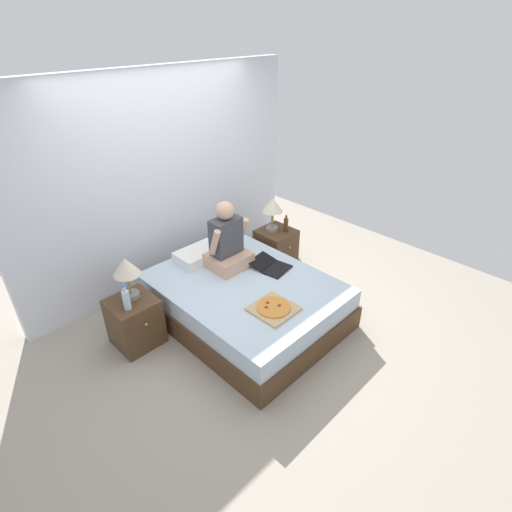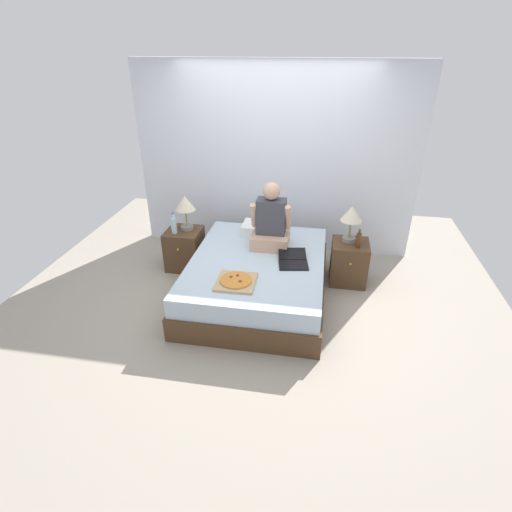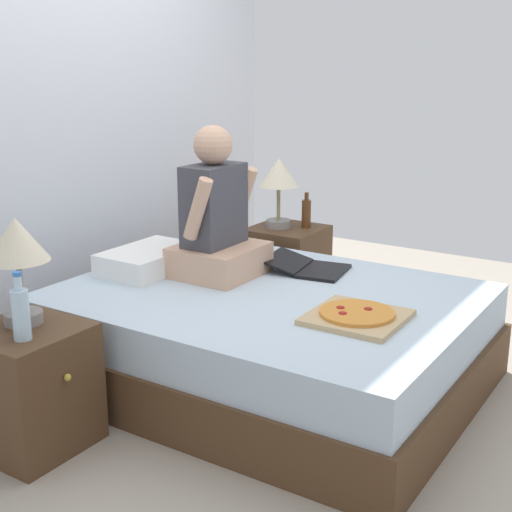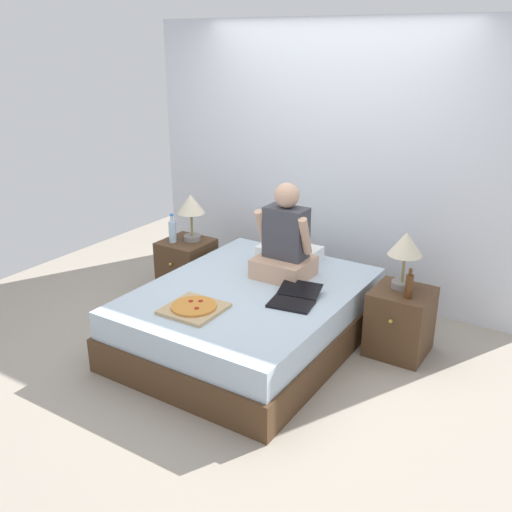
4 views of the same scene
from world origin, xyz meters
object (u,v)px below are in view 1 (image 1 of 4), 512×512
object	(u,v)px
nightstand_left	(135,322)
lamp_on_right_nightstand	(272,207)
water_bottle	(126,299)
lamp_on_left_nightstand	(126,269)
beer_bottle	(286,225)
nightstand_right	(276,248)
bed	(245,300)
laptop	(272,267)
person_seated	(227,243)
pizza_box	(274,308)

from	to	relation	value
nightstand_left	lamp_on_right_nightstand	size ratio (longest dim) A/B	1.17
water_bottle	lamp_on_right_nightstand	bearing A→B (deg)	3.70
lamp_on_left_nightstand	beer_bottle	xyz separation A→B (m)	(2.15, -0.15, -0.23)
lamp_on_left_nightstand	nightstand_right	bearing A→B (deg)	-1.38
bed	laptop	distance (m)	0.49
lamp_on_right_nightstand	person_seated	world-z (taller)	person_seated
bed	nightstand_left	distance (m)	1.18
lamp_on_left_nightstand	pizza_box	size ratio (longest dim) A/B	1.11
water_bottle	beer_bottle	size ratio (longest dim) A/B	1.20
laptop	beer_bottle	bearing A→B (deg)	30.90
nightstand_left	nightstand_right	distance (m)	2.12
nightstand_left	beer_bottle	distance (m)	2.22
nightstand_left	water_bottle	world-z (taller)	water_bottle
nightstand_left	water_bottle	distance (m)	0.39
nightstand_right	lamp_on_right_nightstand	xyz separation A→B (m)	(-0.03, 0.05, 0.59)
bed	water_bottle	bearing A→B (deg)	159.66
lamp_on_left_nightstand	laptop	size ratio (longest dim) A/B	0.98
bed	beer_bottle	xyz separation A→B (m)	(1.13, 0.41, 0.38)
beer_bottle	pizza_box	size ratio (longest dim) A/B	0.57
lamp_on_left_nightstand	water_bottle	world-z (taller)	lamp_on_left_nightstand
lamp_on_right_nightstand	nightstand_right	bearing A→B (deg)	-59.07
bed	nightstand_left	bearing A→B (deg)	154.19
lamp_on_left_nightstand	pizza_box	world-z (taller)	lamp_on_left_nightstand
water_bottle	nightstand_right	distance (m)	2.23
nightstand_left	lamp_on_right_nightstand	xyz separation A→B (m)	(2.09, 0.05, 0.59)
lamp_on_right_nightstand	pizza_box	distance (m)	1.64
beer_bottle	lamp_on_right_nightstand	bearing A→B (deg)	123.69
pizza_box	laptop	bearing A→B (deg)	43.97
water_bottle	bed	bearing A→B (deg)	-20.34
bed	water_bottle	distance (m)	1.28
bed	nightstand_left	xyz separation A→B (m)	(-1.06, 0.51, 0.03)
lamp_on_left_nightstand	pizza_box	xyz separation A→B (m)	(0.89, -1.10, -0.35)
bed	beer_bottle	distance (m)	1.26
lamp_on_left_nightstand	pizza_box	bearing A→B (deg)	-51.14
lamp_on_left_nightstand	laptop	distance (m)	1.58
lamp_on_left_nightstand	nightstand_right	world-z (taller)	lamp_on_left_nightstand
nightstand_right	laptop	world-z (taller)	laptop
nightstand_left	laptop	size ratio (longest dim) A/B	1.14
nightstand_right	laptop	bearing A→B (deg)	-140.79
person_seated	bed	bearing A→B (deg)	-104.25
bed	nightstand_right	xyz separation A→B (m)	(1.06, 0.51, 0.03)
lamp_on_left_nightstand	person_seated	distance (m)	1.13
beer_bottle	water_bottle	bearing A→B (deg)	179.75
beer_bottle	laptop	distance (m)	0.85
bed	person_seated	distance (m)	0.66
lamp_on_left_nightstand	lamp_on_right_nightstand	bearing A→B (deg)	0.00
lamp_on_left_nightstand	water_bottle	distance (m)	0.28
person_seated	laptop	xyz separation A→B (m)	(0.31, -0.40, -0.27)
water_bottle	laptop	size ratio (longest dim) A/B	0.60
bed	lamp_on_right_nightstand	distance (m)	1.32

